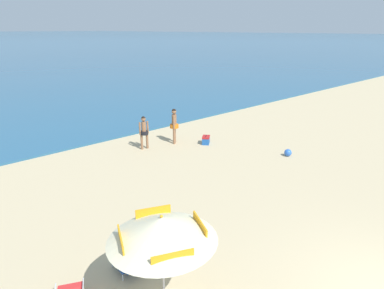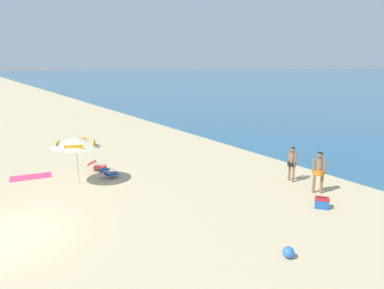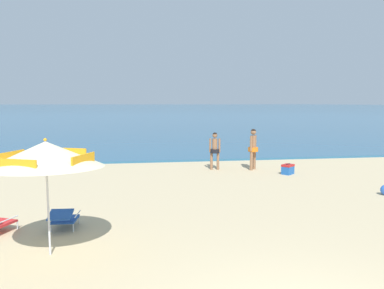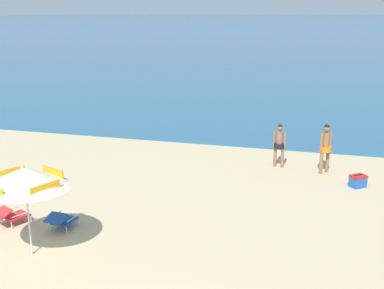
{
  "view_description": "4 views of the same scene",
  "coord_description": "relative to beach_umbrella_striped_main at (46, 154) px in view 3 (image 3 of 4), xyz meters",
  "views": [
    {
      "loc": [
        -6.68,
        -0.93,
        5.45
      ],
      "look_at": [
        0.59,
        7.36,
        1.49
      ],
      "focal_mm": 30.26,
      "sensor_mm": 36.0,
      "label": 1
    },
    {
      "loc": [
        11.19,
        -0.34,
        5.11
      ],
      "look_at": [
        -2.36,
        8.48,
        1.4
      ],
      "focal_mm": 31.97,
      "sensor_mm": 36.0,
      "label": 2
    },
    {
      "loc": [
        -2.03,
        -3.59,
        2.85
      ],
      "look_at": [
        -0.17,
        8.86,
        1.41
      ],
      "focal_mm": 34.08,
      "sensor_mm": 36.0,
      "label": 3
    },
    {
      "loc": [
        2.65,
        -5.46,
        5.52
      ],
      "look_at": [
        -1.27,
        8.63,
        1.44
      ],
      "focal_mm": 44.84,
      "sensor_mm": 36.0,
      "label": 4
    }
  ],
  "objects": [
    {
      "name": "ocean_water",
      "position": [
        3.7,
        410.43,
        -1.86
      ],
      "size": [
        800.0,
        800.0,
        0.1
      ],
      "primitive_type": "cube",
      "color": "#285B7F",
      "rests_on": "ground"
    },
    {
      "name": "beach_umbrella_striped_main",
      "position": [
        0.0,
        0.0,
        0.0
      ],
      "size": [
        2.34,
        2.36,
        2.21
      ],
      "color": "silver",
      "rests_on": "ground"
    },
    {
      "name": "lounge_chair_beside_umbrella",
      "position": [
        -0.01,
        1.38,
        -1.63
      ],
      "size": [
        0.62,
        0.9,
        0.5
      ],
      "color": "#1E4799",
      "rests_on": "ground"
    },
    {
      "name": "person_standing_near_shore",
      "position": [
        6.54,
        7.94,
        -0.89
      ],
      "size": [
        0.43,
        0.43,
        1.76
      ],
      "color": "#8C6042",
      "rests_on": "ground"
    },
    {
      "name": "person_standing_beside",
      "position": [
        4.92,
        8.2,
        -0.98
      ],
      "size": [
        0.47,
        0.39,
        1.61
      ],
      "color": "#8C6042",
      "rests_on": "ground"
    },
    {
      "name": "cooler_box",
      "position": [
        7.62,
        6.78,
        -1.71
      ],
      "size": [
        0.6,
        0.58,
        0.43
      ],
      "color": "#1E56A8",
      "rests_on": "ground"
    }
  ]
}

